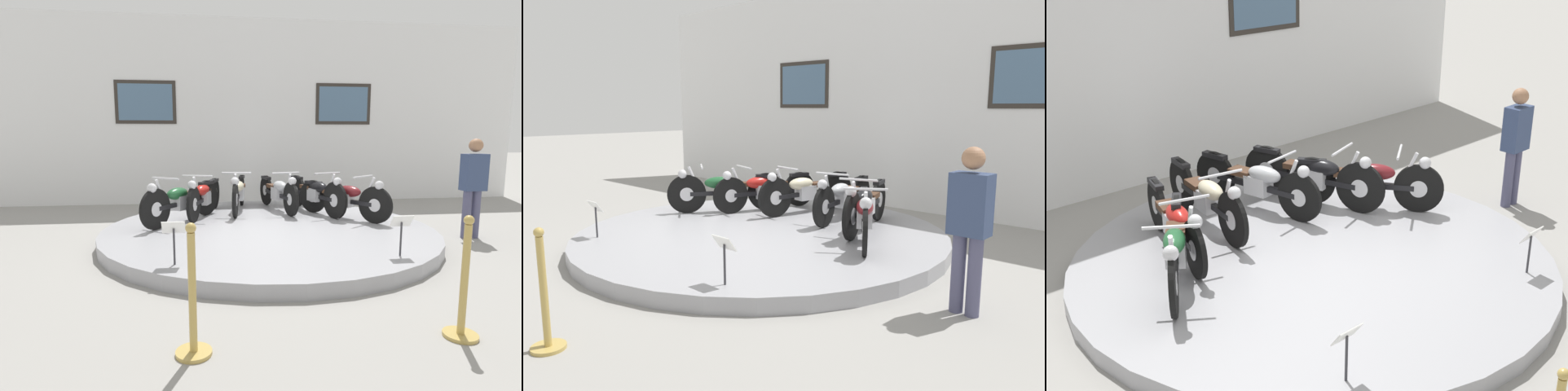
{
  "view_description": "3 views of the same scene",
  "coord_description": "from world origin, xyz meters",
  "views": [
    {
      "loc": [
        -0.95,
        -6.4,
        1.65
      ],
      "look_at": [
        -0.12,
        0.12,
        0.68
      ],
      "focal_mm": 28.0,
      "sensor_mm": 36.0,
      "label": 1
    },
    {
      "loc": [
        5.16,
        -4.95,
        1.96
      ],
      "look_at": [
        0.14,
        0.32,
        0.68
      ],
      "focal_mm": 35.0,
      "sensor_mm": 36.0,
      "label": 2
    },
    {
      "loc": [
        -4.92,
        -5.19,
        3.77
      ],
      "look_at": [
        -0.05,
        0.04,
        0.9
      ],
      "focal_mm": 50.0,
      "sensor_mm": 36.0,
      "label": 3
    }
  ],
  "objects": [
    {
      "name": "motorcycle_maroon",
      "position": [
        1.43,
        0.5,
        0.57
      ],
      "size": [
        1.19,
        1.64,
        0.79
      ],
      "color": "black",
      "rests_on": "display_platform"
    },
    {
      "name": "motorcycle_cream",
      "position": [
        -0.39,
        1.4,
        0.57
      ],
      "size": [
        0.54,
        1.97,
        0.8
      ],
      "color": "black",
      "rests_on": "display_platform"
    },
    {
      "name": "back_wall",
      "position": [
        0.0,
        3.71,
        2.21
      ],
      "size": [
        14.0,
        0.22,
        4.41
      ],
      "color": "white",
      "rests_on": "ground_plane"
    },
    {
      "name": "visitor_standing",
      "position": [
        3.24,
        -0.43,
        0.9
      ],
      "size": [
        0.36,
        0.22,
        1.6
      ],
      "color": "#4C4C6B",
      "rests_on": "ground_plane"
    },
    {
      "name": "info_placard_front_centre",
      "position": [
        1.36,
        -1.83,
        0.55
      ],
      "size": [
        0.26,
        0.11,
        0.51
      ],
      "color": "#333338",
      "rests_on": "display_platform"
    },
    {
      "name": "ground_plane",
      "position": [
        0.0,
        0.0,
        0.0
      ],
      "size": [
        60.0,
        60.0,
        0.0
      ],
      "primitive_type": "plane",
      "color": "gray"
    },
    {
      "name": "motorcycle_green",
      "position": [
        -1.42,
        0.5,
        0.58
      ],
      "size": [
        1.2,
        1.66,
        0.8
      ],
      "color": "black",
      "rests_on": "display_platform"
    },
    {
      "name": "display_platform",
      "position": [
        0.0,
        0.0,
        0.09
      ],
      "size": [
        5.25,
        5.25,
        0.19
      ],
      "primitive_type": "cylinder",
      "color": "#99999E",
      "rests_on": "ground_plane"
    },
    {
      "name": "motorcycle_silver",
      "position": [
        0.39,
        1.4,
        0.56
      ],
      "size": [
        0.58,
        1.94,
        0.79
      ],
      "color": "black",
      "rests_on": "display_platform"
    },
    {
      "name": "motorcycle_black",
      "position": [
        1.05,
        1.07,
        0.58
      ],
      "size": [
        0.73,
        1.92,
        0.8
      ],
      "color": "black",
      "rests_on": "display_platform"
    },
    {
      "name": "info_placard_front_left",
      "position": [
        -1.36,
        -1.83,
        0.55
      ],
      "size": [
        0.26,
        0.11,
        0.51
      ],
      "color": "#333338",
      "rests_on": "display_platform"
    },
    {
      "name": "motorcycle_red",
      "position": [
        -1.05,
        1.07,
        0.56
      ],
      "size": [
        0.67,
        1.91,
        0.78
      ],
      "color": "black",
      "rests_on": "display_platform"
    }
  ]
}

